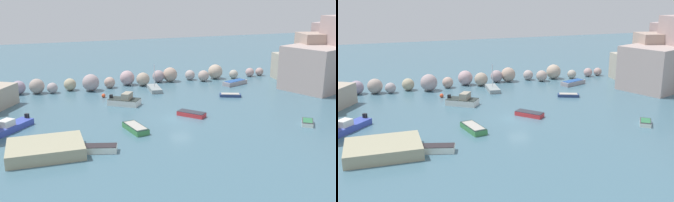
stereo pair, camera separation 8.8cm
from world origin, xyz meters
The scene contains 13 objects.
cove_water centered at (0.00, 0.00, 0.00)m, with size 160.00×160.00×0.00m, color #43697B.
rock_breakwater centered at (-0.08, 19.01, 1.09)m, with size 43.29×4.60×2.61m.
stone_dock centered at (-16.18, -6.08, 0.60)m, with size 7.08×5.35×1.19m, color tan.
channel_buoy centered at (-7.08, 12.99, 0.29)m, with size 0.59×0.59×0.59m, color #E04C28.
moored_boat_1 centered at (1.19, 14.54, 0.32)m, with size 2.07×4.60×4.16m.
moored_boat_2 centered at (15.01, 13.95, 0.35)m, with size 4.67×3.01×0.72m.
moored_boat_3 centered at (-11.42, -7.07, 0.35)m, with size 3.99×2.33×0.70m.
moored_boat_4 centered at (-19.49, 2.40, 0.47)m, with size 4.86×5.16×1.41m.
moored_boat_5 centered at (1.63, 0.52, 0.29)m, with size 3.30×3.53×0.58m.
moored_boat_6 centered at (-5.05, 8.21, 0.59)m, with size 4.66×4.17×1.73m.
moored_boat_7 centered at (10.65, 7.36, 0.23)m, with size 3.30×2.29×0.47m.
moored_boat_8 centered at (-6.36, -2.41, 0.34)m, with size 2.23×4.22×0.66m.
moored_boat_9 centered at (13.14, -7.06, 0.29)m, with size 2.39×2.59×0.56m.
Camera 1 is at (-16.99, -43.64, 15.30)m, focal length 42.99 mm.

